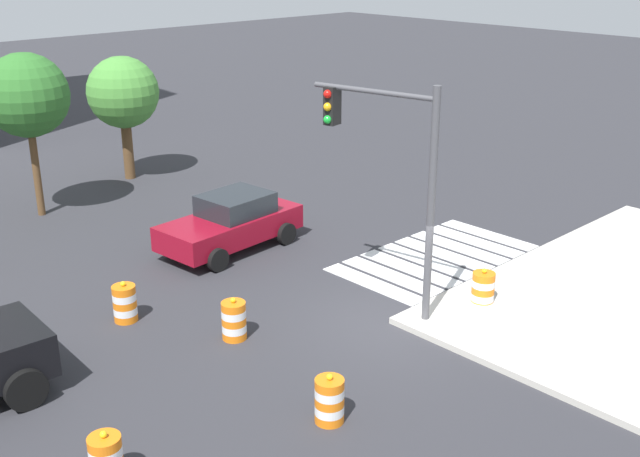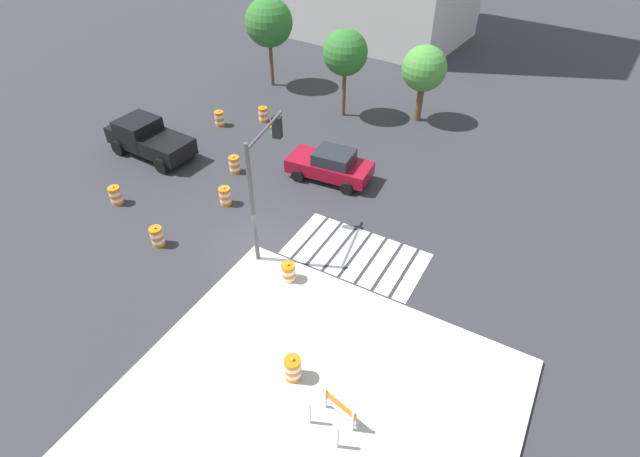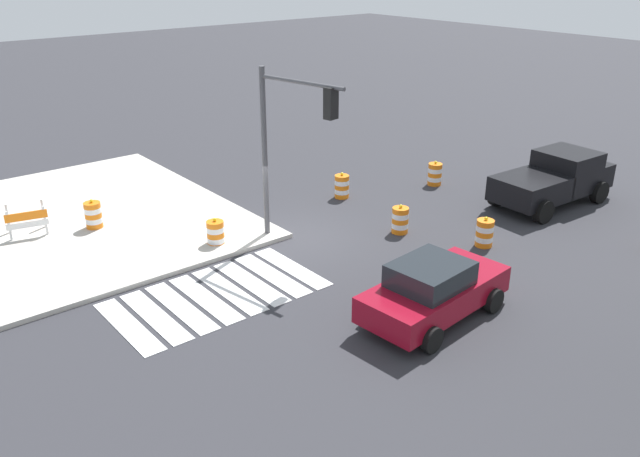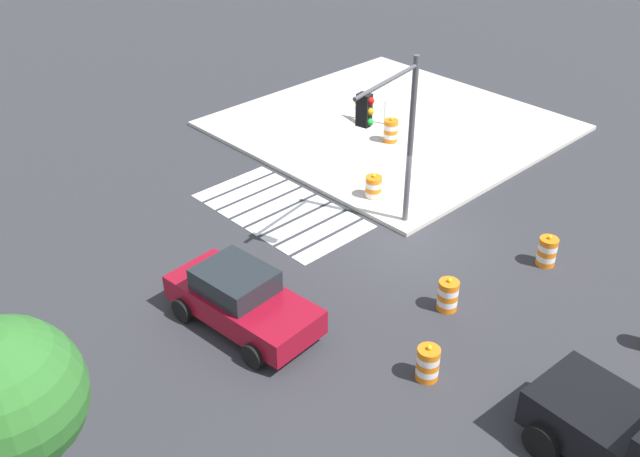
# 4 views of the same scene
# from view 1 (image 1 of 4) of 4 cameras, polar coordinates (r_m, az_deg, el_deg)

# --- Properties ---
(ground_plane) EXTENTS (120.00, 120.00, 0.00)m
(ground_plane) POSITION_cam_1_polar(r_m,az_deg,el_deg) (18.66, 5.09, -6.94)
(ground_plane) COLOR #2D2D33
(crosswalk_stripes) EXTENTS (5.85, 3.20, 0.02)m
(crosswalk_stripes) POSITION_cam_1_polar(r_m,az_deg,el_deg) (22.51, 8.43, -2.11)
(crosswalk_stripes) COLOR silver
(crosswalk_stripes) RESTS_ON ground
(sports_car) EXTENTS (4.44, 2.42, 1.63)m
(sports_car) POSITION_cam_1_polar(r_m,az_deg,el_deg) (22.82, -6.51, 0.46)
(sports_car) COLOR maroon
(sports_car) RESTS_ON ground
(traffic_barrel_near_corner) EXTENTS (0.56, 0.56, 1.02)m
(traffic_barrel_near_corner) POSITION_cam_1_polar(r_m,az_deg,el_deg) (19.63, 11.86, -4.41)
(traffic_barrel_near_corner) COLOR orange
(traffic_barrel_near_corner) RESTS_ON ground
(traffic_barrel_crosswalk_end) EXTENTS (0.56, 0.56, 1.02)m
(traffic_barrel_crosswalk_end) POSITION_cam_1_polar(r_m,az_deg,el_deg) (14.90, 0.70, -12.49)
(traffic_barrel_crosswalk_end) COLOR orange
(traffic_barrel_crosswalk_end) RESTS_ON ground
(traffic_barrel_far_curb) EXTENTS (0.56, 0.56, 1.02)m
(traffic_barrel_far_curb) POSITION_cam_1_polar(r_m,az_deg,el_deg) (19.10, -14.12, -5.34)
(traffic_barrel_far_curb) COLOR orange
(traffic_barrel_far_curb) RESTS_ON ground
(traffic_barrel_lane_center) EXTENTS (0.56, 0.56, 1.02)m
(traffic_barrel_lane_center) POSITION_cam_1_polar(r_m,az_deg,el_deg) (17.84, -6.33, -6.71)
(traffic_barrel_lane_center) COLOR orange
(traffic_barrel_lane_center) RESTS_ON ground
(traffic_light_pole) EXTENTS (0.87, 3.25, 5.50)m
(traffic_light_pole) POSITION_cam_1_polar(r_m,az_deg,el_deg) (17.83, 5.05, 5.25)
(traffic_light_pole) COLOR #4C4C51
(traffic_light_pole) RESTS_ON sidewalk_corner
(street_tree_streetside_near) EXTENTS (2.66, 2.66, 5.30)m
(street_tree_streetside_near) POSITION_cam_1_polar(r_m,az_deg,el_deg) (26.40, -20.72, 9.08)
(street_tree_streetside_near) COLOR brown
(street_tree_streetside_near) RESTS_ON ground
(street_tree_streetside_far) EXTENTS (2.64, 2.64, 4.60)m
(street_tree_streetside_far) POSITION_cam_1_polar(r_m,az_deg,el_deg) (29.91, -14.25, 9.58)
(street_tree_streetside_far) COLOR brown
(street_tree_streetside_far) RESTS_ON ground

